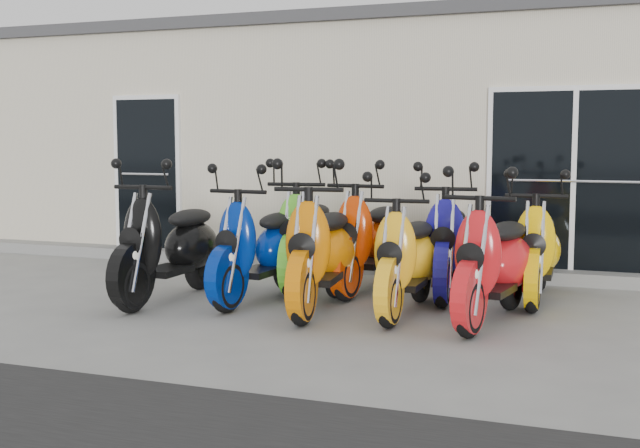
{
  "coord_description": "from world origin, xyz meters",
  "views": [
    {
      "loc": [
        3.06,
        -7.69,
        1.67
      ],
      "look_at": [
        0.0,
        0.6,
        0.75
      ],
      "focal_mm": 45.0,
      "sensor_mm": 36.0,
      "label": 1
    }
  ],
  "objects_px": {
    "scooter_back_yellow": "(538,234)",
    "scooter_front_blue": "(260,232)",
    "scooter_front_red": "(494,244)",
    "scooter_back_blue": "(449,228)",
    "scooter_back_green": "(307,222)",
    "scooter_back_red": "(371,225)",
    "scooter_front_orange_a": "(321,234)",
    "scooter_front_black": "(169,229)",
    "scooter_front_orange_b": "(407,242)"
  },
  "relations": [
    {
      "from": "scooter_front_blue",
      "to": "scooter_back_blue",
      "type": "bearing_deg",
      "value": 32.34
    },
    {
      "from": "scooter_front_orange_a",
      "to": "scooter_back_green",
      "type": "height_order",
      "value": "scooter_front_orange_a"
    },
    {
      "from": "scooter_front_blue",
      "to": "scooter_back_red",
      "type": "height_order",
      "value": "scooter_back_red"
    },
    {
      "from": "scooter_front_orange_a",
      "to": "scooter_back_red",
      "type": "xyz_separation_m",
      "value": [
        0.16,
        1.17,
        -0.02
      ]
    },
    {
      "from": "scooter_front_red",
      "to": "scooter_back_red",
      "type": "bearing_deg",
      "value": 151.65
    },
    {
      "from": "scooter_front_black",
      "to": "scooter_front_blue",
      "type": "relative_size",
      "value": 1.04
    },
    {
      "from": "scooter_back_yellow",
      "to": "scooter_front_orange_b",
      "type": "bearing_deg",
      "value": -137.37
    },
    {
      "from": "scooter_front_black",
      "to": "scooter_back_green",
      "type": "bearing_deg",
      "value": 50.25
    },
    {
      "from": "scooter_back_blue",
      "to": "scooter_front_red",
      "type": "bearing_deg",
      "value": -67.21
    },
    {
      "from": "scooter_front_black",
      "to": "scooter_front_red",
      "type": "xyz_separation_m",
      "value": [
        3.34,
        0.11,
        -0.02
      ]
    },
    {
      "from": "scooter_back_red",
      "to": "scooter_back_blue",
      "type": "distance_m",
      "value": 0.87
    },
    {
      "from": "scooter_front_black",
      "to": "scooter_back_yellow",
      "type": "xyz_separation_m",
      "value": [
        3.62,
        1.3,
        -0.05
      ]
    },
    {
      "from": "scooter_front_orange_a",
      "to": "scooter_front_red",
      "type": "xyz_separation_m",
      "value": [
        1.67,
        0.04,
        -0.03
      ]
    },
    {
      "from": "scooter_back_blue",
      "to": "scooter_front_orange_a",
      "type": "bearing_deg",
      "value": -137.61
    },
    {
      "from": "scooter_front_orange_b",
      "to": "scooter_back_yellow",
      "type": "height_order",
      "value": "scooter_back_yellow"
    },
    {
      "from": "scooter_front_red",
      "to": "scooter_front_blue",
      "type": "bearing_deg",
      "value": -176.08
    },
    {
      "from": "scooter_front_blue",
      "to": "scooter_back_blue",
      "type": "distance_m",
      "value": 2.02
    },
    {
      "from": "scooter_back_green",
      "to": "scooter_back_yellow",
      "type": "height_order",
      "value": "scooter_back_green"
    },
    {
      "from": "scooter_back_green",
      "to": "scooter_back_blue",
      "type": "relative_size",
      "value": 1.01
    },
    {
      "from": "scooter_front_blue",
      "to": "scooter_back_blue",
      "type": "height_order",
      "value": "scooter_back_blue"
    },
    {
      "from": "scooter_front_blue",
      "to": "scooter_back_green",
      "type": "xyz_separation_m",
      "value": [
        0.15,
        0.93,
        0.02
      ]
    },
    {
      "from": "scooter_front_orange_b",
      "to": "scooter_front_red",
      "type": "relative_size",
      "value": 0.96
    },
    {
      "from": "scooter_front_black",
      "to": "scooter_back_blue",
      "type": "height_order",
      "value": "scooter_front_black"
    },
    {
      "from": "scooter_front_orange_b",
      "to": "scooter_back_green",
      "type": "distance_m",
      "value": 1.78
    },
    {
      "from": "scooter_back_green",
      "to": "scooter_back_blue",
      "type": "height_order",
      "value": "scooter_back_green"
    },
    {
      "from": "scooter_back_yellow",
      "to": "scooter_front_blue",
      "type": "bearing_deg",
      "value": -161.71
    },
    {
      "from": "scooter_front_black",
      "to": "scooter_back_red",
      "type": "bearing_deg",
      "value": 34.97
    },
    {
      "from": "scooter_back_green",
      "to": "scooter_back_yellow",
      "type": "distance_m",
      "value": 2.56
    },
    {
      "from": "scooter_front_orange_a",
      "to": "scooter_front_blue",
      "type": "bearing_deg",
      "value": 156.88
    },
    {
      "from": "scooter_back_red",
      "to": "scooter_back_yellow",
      "type": "relative_size",
      "value": 1.06
    },
    {
      "from": "scooter_back_red",
      "to": "scooter_back_yellow",
      "type": "xyz_separation_m",
      "value": [
        1.79,
        0.06,
        -0.04
      ]
    },
    {
      "from": "scooter_front_blue",
      "to": "scooter_front_orange_a",
      "type": "relative_size",
      "value": 0.96
    },
    {
      "from": "scooter_front_orange_a",
      "to": "scooter_back_yellow",
      "type": "distance_m",
      "value": 2.31
    },
    {
      "from": "scooter_front_blue",
      "to": "scooter_back_yellow",
      "type": "bearing_deg",
      "value": 24.5
    },
    {
      "from": "scooter_front_blue",
      "to": "scooter_front_orange_a",
      "type": "distance_m",
      "value": 0.8
    },
    {
      "from": "scooter_front_blue",
      "to": "scooter_front_orange_b",
      "type": "height_order",
      "value": "scooter_front_blue"
    },
    {
      "from": "scooter_back_green",
      "to": "scooter_back_red",
      "type": "xyz_separation_m",
      "value": [
        0.77,
        0.0,
        -0.0
      ]
    },
    {
      "from": "scooter_front_black",
      "to": "scooter_back_green",
      "type": "relative_size",
      "value": 1.01
    },
    {
      "from": "scooter_front_blue",
      "to": "scooter_back_green",
      "type": "relative_size",
      "value": 0.98
    },
    {
      "from": "scooter_front_orange_b",
      "to": "scooter_front_red",
      "type": "distance_m",
      "value": 0.84
    },
    {
      "from": "scooter_front_orange_b",
      "to": "scooter_front_black",
      "type": "bearing_deg",
      "value": -175.38
    },
    {
      "from": "scooter_front_blue",
      "to": "scooter_back_green",
      "type": "distance_m",
      "value": 0.95
    },
    {
      "from": "scooter_front_orange_a",
      "to": "scooter_back_red",
      "type": "distance_m",
      "value": 1.18
    },
    {
      "from": "scooter_front_black",
      "to": "scooter_front_orange_b",
      "type": "bearing_deg",
      "value": 5.4
    },
    {
      "from": "scooter_front_red",
      "to": "scooter_back_blue",
      "type": "xyz_separation_m",
      "value": [
        -0.64,
        1.14,
        0.0
      ]
    },
    {
      "from": "scooter_back_green",
      "to": "scooter_back_red",
      "type": "bearing_deg",
      "value": -7.19
    },
    {
      "from": "scooter_front_orange_b",
      "to": "scooter_back_green",
      "type": "xyz_separation_m",
      "value": [
        -1.44,
        1.04,
        0.04
      ]
    },
    {
      "from": "scooter_front_black",
      "to": "scooter_front_orange_b",
      "type": "xyz_separation_m",
      "value": [
        2.5,
        0.21,
        -0.05
      ]
    },
    {
      "from": "scooter_front_red",
      "to": "scooter_back_blue",
      "type": "relative_size",
      "value": 1.0
    },
    {
      "from": "scooter_front_orange_b",
      "to": "scooter_back_green",
      "type": "relative_size",
      "value": 0.94
    }
  ]
}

